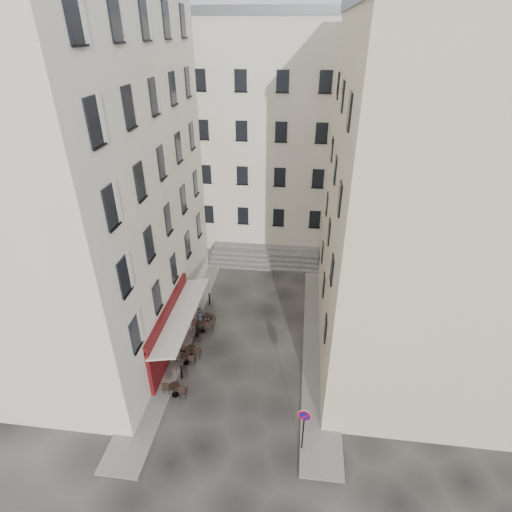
% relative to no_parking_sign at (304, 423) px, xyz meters
% --- Properties ---
extents(ground, '(90.00, 90.00, 0.00)m').
position_rel_no_parking_sign_xyz_m(ground, '(-3.58, 4.57, -1.88)').
color(ground, black).
rests_on(ground, ground).
extents(sidewalk_left, '(2.00, 22.00, 0.12)m').
position_rel_no_parking_sign_xyz_m(sidewalk_left, '(-8.08, 8.57, -1.82)').
color(sidewalk_left, slate).
rests_on(sidewalk_left, ground).
extents(sidewalk_right, '(2.00, 18.00, 0.12)m').
position_rel_no_parking_sign_xyz_m(sidewalk_right, '(0.92, 7.57, -1.82)').
color(sidewalk_right, slate).
rests_on(sidewalk_right, ground).
extents(building_left, '(12.20, 16.20, 20.60)m').
position_rel_no_parking_sign_xyz_m(building_left, '(-14.08, 7.57, 8.43)').
color(building_left, beige).
rests_on(building_left, ground).
extents(building_right, '(12.20, 14.20, 18.60)m').
position_rel_no_parking_sign_xyz_m(building_right, '(6.92, 8.07, 7.43)').
color(building_right, '#C7BA94').
rests_on(building_right, ground).
extents(building_back, '(18.20, 10.20, 18.60)m').
position_rel_no_parking_sign_xyz_m(building_back, '(-4.58, 23.57, 7.43)').
color(building_back, beige).
rests_on(building_back, ground).
extents(cafe_storefront, '(1.74, 7.30, 3.50)m').
position_rel_no_parking_sign_xyz_m(cafe_storefront, '(-7.90, 5.57, 0.00)').
color(cafe_storefront, '#4C0A0D').
rests_on(cafe_storefront, ground).
extents(stone_steps, '(9.00, 3.15, 0.80)m').
position_rel_no_parking_sign_xyz_m(stone_steps, '(-3.58, 17.15, -1.48)').
color(stone_steps, '#595654').
rests_on(stone_steps, ground).
extents(bollard_near, '(0.12, 0.12, 0.98)m').
position_rel_no_parking_sign_xyz_m(bollard_near, '(-6.83, 3.57, -1.35)').
color(bollard_near, black).
rests_on(bollard_near, ground).
extents(bollard_mid, '(0.12, 0.12, 0.98)m').
position_rel_no_parking_sign_xyz_m(bollard_mid, '(-6.83, 7.07, -1.35)').
color(bollard_mid, black).
rests_on(bollard_mid, ground).
extents(bollard_far, '(0.12, 0.12, 0.98)m').
position_rel_no_parking_sign_xyz_m(bollard_far, '(-6.83, 10.57, -1.35)').
color(bollard_far, black).
rests_on(bollard_far, ground).
extents(no_parking_sign, '(0.60, 0.15, 2.65)m').
position_rel_no_parking_sign_xyz_m(no_parking_sign, '(0.00, 0.00, 0.00)').
color(no_parking_sign, black).
rests_on(no_parking_sign, ground).
extents(bistro_table_a, '(1.31, 0.62, 0.92)m').
position_rel_no_parking_sign_xyz_m(bistro_table_a, '(-6.82, 2.36, -1.40)').
color(bistro_table_a, black).
rests_on(bistro_table_a, ground).
extents(bistro_table_b, '(1.17, 0.55, 0.82)m').
position_rel_no_parking_sign_xyz_m(bistro_table_b, '(-6.90, 4.72, -1.46)').
color(bistro_table_b, black).
rests_on(bistro_table_b, ground).
extents(bistro_table_c, '(1.27, 0.59, 0.89)m').
position_rel_no_parking_sign_xyz_m(bistro_table_c, '(-6.78, 5.31, -1.42)').
color(bistro_table_c, black).
rests_on(bistro_table_c, ground).
extents(bistro_table_d, '(1.41, 0.66, 0.99)m').
position_rel_no_parking_sign_xyz_m(bistro_table_d, '(-6.61, 7.62, -1.37)').
color(bistro_table_d, black).
rests_on(bistro_table_d, ground).
extents(bistro_table_e, '(1.17, 0.55, 0.82)m').
position_rel_no_parking_sign_xyz_m(bistro_table_e, '(-6.52, 8.56, -1.46)').
color(bistro_table_e, black).
rests_on(bistro_table_e, ground).
extents(pedestrian, '(0.75, 0.63, 1.74)m').
position_rel_no_parking_sign_xyz_m(pedestrian, '(-6.78, 7.85, -1.00)').
color(pedestrian, black).
rests_on(pedestrian, ground).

